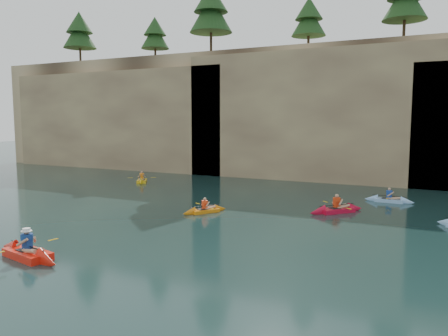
% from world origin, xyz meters
% --- Properties ---
extents(ground, '(160.00, 160.00, 0.00)m').
position_xyz_m(ground, '(0.00, 0.00, 0.00)').
color(ground, black).
rests_on(ground, ground).
extents(cliff, '(70.00, 16.00, 12.00)m').
position_xyz_m(cliff, '(0.00, 30.00, 6.00)').
color(cliff, tan).
rests_on(cliff, ground).
extents(cliff_slab_west, '(26.00, 2.40, 10.56)m').
position_xyz_m(cliff_slab_west, '(-20.00, 22.60, 5.28)').
color(cliff_slab_west, tan).
rests_on(cliff_slab_west, ground).
extents(cliff_slab_center, '(24.00, 2.40, 11.40)m').
position_xyz_m(cliff_slab_center, '(2.00, 22.60, 5.70)').
color(cliff_slab_center, tan).
rests_on(cliff_slab_center, ground).
extents(sea_cave_west, '(4.50, 1.00, 4.00)m').
position_xyz_m(sea_cave_west, '(-18.00, 21.95, 2.00)').
color(sea_cave_west, black).
rests_on(sea_cave_west, ground).
extents(sea_cave_center, '(3.50, 1.00, 3.20)m').
position_xyz_m(sea_cave_center, '(-4.00, 21.95, 1.60)').
color(sea_cave_center, black).
rests_on(sea_cave_center, ground).
extents(sea_cave_east, '(5.00, 1.00, 4.50)m').
position_xyz_m(sea_cave_east, '(10.00, 21.95, 2.25)').
color(sea_cave_east, black).
rests_on(sea_cave_east, ground).
extents(main_kayaker, '(3.93, 2.55, 1.43)m').
position_xyz_m(main_kayaker, '(-3.05, -3.00, 0.19)').
color(main_kayaker, red).
rests_on(main_kayaker, ground).
extents(kayaker_orange, '(2.05, 2.72, 1.07)m').
position_xyz_m(kayaker_orange, '(-0.84, 7.11, 0.13)').
color(kayaker_orange, orange).
rests_on(kayaker_orange, ground).
extents(kayaker_red_far, '(2.96, 3.19, 1.31)m').
position_xyz_m(kayaker_red_far, '(5.88, 10.41, 0.16)').
color(kayaker_red_far, red).
rests_on(kayaker_red_far, ground).
extents(kayaker_yellow, '(2.12, 2.81, 1.17)m').
position_xyz_m(kayaker_yellow, '(-11.21, 15.18, 0.15)').
color(kayaker_yellow, yellow).
rests_on(kayaker_yellow, ground).
extents(kayaker_ltblue_mid, '(3.05, 2.29, 1.15)m').
position_xyz_m(kayaker_ltblue_mid, '(8.26, 15.01, 0.14)').
color(kayaker_ltblue_mid, '#8DBBED').
rests_on(kayaker_ltblue_mid, ground).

